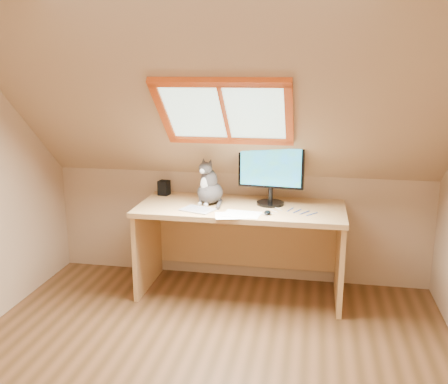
# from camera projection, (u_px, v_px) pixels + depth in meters

# --- Properties ---
(room_shell) EXTENTS (3.52, 3.52, 2.41)m
(room_shell) POSITION_uv_depth(u_px,v_px,m) (187.00, 166.00, 2.71)
(room_shell) COLOR tan
(room_shell) RESTS_ON ground
(desk) EXTENTS (1.76, 0.77, 0.80)m
(desk) POSITION_uv_depth(u_px,v_px,m) (242.00, 230.00, 4.38)
(desk) COLOR tan
(desk) RESTS_ON ground
(monitor) EXTENTS (0.56, 0.24, 0.52)m
(monitor) POSITION_uv_depth(u_px,v_px,m) (271.00, 171.00, 4.22)
(monitor) COLOR black
(monitor) RESTS_ON desk
(cat) EXTENTS (0.31, 0.33, 0.41)m
(cat) POSITION_uv_depth(u_px,v_px,m) (209.00, 187.00, 4.30)
(cat) COLOR #484240
(cat) RESTS_ON desk
(desk_speaker) EXTENTS (0.11, 0.11, 0.13)m
(desk_speaker) POSITION_uv_depth(u_px,v_px,m) (164.00, 188.00, 4.61)
(desk_speaker) COLOR black
(desk_speaker) RESTS_ON desk
(graphics_tablet) EXTENTS (0.31, 0.26, 0.01)m
(graphics_tablet) POSITION_uv_depth(u_px,v_px,m) (198.00, 210.00, 4.12)
(graphics_tablet) COLOR #B2B2B7
(graphics_tablet) RESTS_ON desk
(mouse) EXTENTS (0.06, 0.10, 0.03)m
(mouse) POSITION_uv_depth(u_px,v_px,m) (267.00, 213.00, 4.00)
(mouse) COLOR black
(mouse) RESTS_ON desk
(papers) EXTENTS (0.33, 0.27, 0.00)m
(papers) POSITION_uv_depth(u_px,v_px,m) (234.00, 214.00, 4.01)
(papers) COLOR white
(papers) RESTS_ON desk
(cables) EXTENTS (0.51, 0.26, 0.01)m
(cables) POSITION_uv_depth(u_px,v_px,m) (289.00, 212.00, 4.07)
(cables) COLOR silver
(cables) RESTS_ON desk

